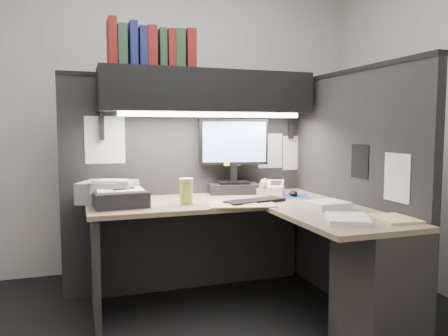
{
  "coord_description": "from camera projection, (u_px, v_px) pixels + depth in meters",
  "views": [
    {
      "loc": [
        -0.79,
        -2.35,
        1.23
      ],
      "look_at": [
        0.17,
        0.51,
        0.96
      ],
      "focal_mm": 35.0,
      "sensor_mm": 36.0,
      "label": 1
    }
  ],
  "objects": [
    {
      "name": "notebook_stack",
      "position": [
        120.0,
        199.0,
        2.81
      ],
      "size": [
        0.35,
        0.3,
        0.1
      ],
      "primitive_type": "cube",
      "rotation": [
        0.0,
        0.0,
        0.08
      ],
      "color": "black",
      "rests_on": "desk"
    },
    {
      "name": "mouse",
      "position": [
        293.0,
        193.0,
        3.23
      ],
      "size": [
        0.1,
        0.12,
        0.04
      ],
      "primitive_type": "ellipsoid",
      "rotation": [
        0.0,
        0.0,
        -0.43
      ],
      "color": "black",
      "rests_on": "mousepad"
    },
    {
      "name": "partition_back",
      "position": [
        190.0,
        184.0,
        3.39
      ],
      "size": [
        1.9,
        0.06,
        1.6
      ],
      "primitive_type": "cube",
      "color": "black",
      "rests_on": "floor"
    },
    {
      "name": "desk",
      "position": [
        290.0,
        258.0,
        2.67
      ],
      "size": [
        1.7,
        1.53,
        0.73
      ],
      "color": "#957C5F",
      "rests_on": "floor"
    },
    {
      "name": "coffee_cup",
      "position": [
        186.0,
        192.0,
        2.9
      ],
      "size": [
        0.11,
        0.11,
        0.16
      ],
      "primitive_type": "cylinder",
      "rotation": [
        0.0,
        0.0,
        -0.29
      ],
      "color": "#D0D354",
      "rests_on": "desk"
    },
    {
      "name": "keyboard",
      "position": [
        255.0,
        201.0,
        2.96
      ],
      "size": [
        0.45,
        0.24,
        0.02
      ],
      "primitive_type": "cube",
      "rotation": [
        0.0,
        0.0,
        0.24
      ],
      "color": "black",
      "rests_on": "desk"
    },
    {
      "name": "pinned_papers",
      "position": [
        255.0,
        153.0,
        3.14
      ],
      "size": [
        1.76,
        1.31,
        0.51
      ],
      "color": "white",
      "rests_on": "partition_back"
    },
    {
      "name": "mousepad",
      "position": [
        295.0,
        196.0,
        3.22
      ],
      "size": [
        0.24,
        0.23,
        0.0
      ],
      "primitive_type": "cube",
      "rotation": [
        0.0,
        0.0,
        -0.26
      ],
      "color": "navy",
      "rests_on": "desk"
    },
    {
      "name": "binder_row",
      "position": [
        151.0,
        48.0,
        3.04
      ],
      "size": [
        0.6,
        0.26,
        0.31
      ],
      "color": "maroon",
      "rests_on": "overhead_shelf"
    },
    {
      "name": "wall_back",
      "position": [
        170.0,
        115.0,
        3.87
      ],
      "size": [
        3.5,
        0.04,
        2.7
      ],
      "primitive_type": "cube",
      "color": "beige",
      "rests_on": "floor"
    },
    {
      "name": "monitor",
      "position": [
        234.0,
        164.0,
        3.37
      ],
      "size": [
        0.53,
        0.3,
        0.57
      ],
      "rotation": [
        0.0,
        0.0,
        -0.18
      ],
      "color": "black",
      "rests_on": "desk"
    },
    {
      "name": "open_folder",
      "position": [
        241.0,
        204.0,
        2.89
      ],
      "size": [
        0.49,
        0.37,
        0.01
      ],
      "primitive_type": "cube",
      "rotation": [
        0.0,
        0.0,
        -0.22
      ],
      "color": "#D0BE75",
      "rests_on": "desk"
    },
    {
      "name": "manila_stack",
      "position": [
        394.0,
        219.0,
        2.39
      ],
      "size": [
        0.23,
        0.28,
        0.01
      ],
      "primitive_type": "cube",
      "rotation": [
        0.0,
        0.0,
        -0.12
      ],
      "color": "#D0BE75",
      "rests_on": "desk"
    },
    {
      "name": "overhead_shelf",
      "position": [
        207.0,
        92.0,
        3.19
      ],
      "size": [
        1.55,
        0.34,
        0.3
      ],
      "primitive_type": "cube",
      "color": "black",
      "rests_on": "partition_back"
    },
    {
      "name": "task_light_tube",
      "position": [
        213.0,
        114.0,
        3.07
      ],
      "size": [
        1.32,
        0.04,
        0.04
      ],
      "primitive_type": "cylinder",
      "rotation": [
        0.0,
        1.57,
        0.0
      ],
      "color": "white",
      "rests_on": "overhead_shelf"
    },
    {
      "name": "telephone",
      "position": [
        271.0,
        188.0,
        3.37
      ],
      "size": [
        0.28,
        0.28,
        0.08
      ],
      "primitive_type": "cube",
      "rotation": [
        0.0,
        0.0,
        -0.54
      ],
      "color": "beige",
      "rests_on": "desk"
    },
    {
      "name": "paper_stack_a",
      "position": [
        327.0,
        205.0,
        2.74
      ],
      "size": [
        0.25,
        0.22,
        0.04
      ],
      "primitive_type": "cube",
      "rotation": [
        0.0,
        0.0,
        0.1
      ],
      "color": "white",
      "rests_on": "desk"
    },
    {
      "name": "paper_stack_b",
      "position": [
        348.0,
        219.0,
        2.36
      ],
      "size": [
        0.32,
        0.34,
        0.03
      ],
      "primitive_type": "cube",
      "rotation": [
        0.0,
        0.0,
        -0.48
      ],
      "color": "white",
      "rests_on": "desk"
    },
    {
      "name": "printer",
      "position": [
        108.0,
        192.0,
        2.98
      ],
      "size": [
        0.44,
        0.42,
        0.14
      ],
      "primitive_type": "cube",
      "rotation": [
        0.0,
        0.0,
        -0.41
      ],
      "color": "#96999B",
      "rests_on": "desk"
    },
    {
      "name": "wall_front",
      "position": [
        425.0,
        78.0,
        1.04
      ],
      "size": [
        3.5,
        0.04,
        2.7
      ],
      "primitive_type": "cube",
      "color": "beige",
      "rests_on": "floor"
    },
    {
      "name": "partition_right",
      "position": [
        351.0,
        192.0,
        2.99
      ],
      "size": [
        0.06,
        1.5,
        1.6
      ],
      "primitive_type": "cube",
      "color": "black",
      "rests_on": "floor"
    }
  ]
}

